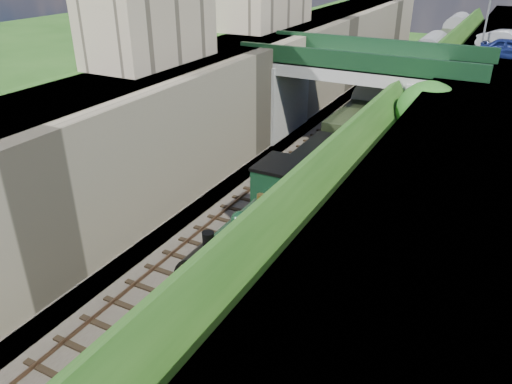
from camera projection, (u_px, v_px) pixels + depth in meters
ground at (136, 362)px, 17.57m from camera, size 160.00×160.00×0.00m
trackbed at (332, 163)px, 33.37m from camera, size 10.00×90.00×0.20m
retaining_wall at (259, 103)px, 34.16m from camera, size 1.00×90.00×7.00m
street_plateau_left at (216, 96)px, 35.62m from camera, size 6.00×90.00×7.00m
street_plateau_right at (495, 145)px, 28.05m from camera, size 8.00×90.00×6.25m
embankment_slope at (400, 156)px, 27.37m from camera, size 4.83×90.00×6.53m
track_left at (304, 156)px, 34.14m from camera, size 2.50×90.00×0.20m
track_right at (349, 164)px, 32.80m from camera, size 2.50×90.00×0.20m
road_bridge at (369, 92)px, 34.38m from camera, size 16.00×6.40×7.25m
building_near at (150, 26)px, 28.64m from camera, size 4.00×8.00×4.00m
tree at (430, 115)px, 27.89m from camera, size 3.60×3.80×6.60m
lamppost at (491, 3)px, 35.02m from camera, size 0.87×0.15×6.00m
car_blue at (512, 49)px, 33.45m from camera, size 4.20×2.06×1.38m
car_silver at (509, 41)px, 36.08m from camera, size 4.57×2.51×1.43m
locomotive at (259, 233)px, 21.83m from camera, size 3.10×10.22×3.83m
tender at (320, 177)px, 27.79m from camera, size 2.70×6.00×3.05m
coach_front at (381, 110)px, 37.58m from camera, size 2.90×18.00×3.70m
coach_middle at (429, 63)px, 52.47m from camera, size 2.90×18.00×3.70m
coach_rear at (455, 37)px, 67.37m from camera, size 2.90×18.00×3.70m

